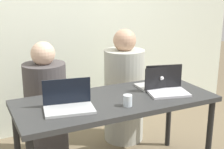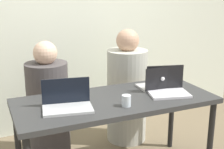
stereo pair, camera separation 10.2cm
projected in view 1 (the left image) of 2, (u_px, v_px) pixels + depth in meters
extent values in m
cube|color=silver|center=(65.00, 14.00, 3.37)|extent=(4.50, 0.10, 2.57)
cube|color=#323232|center=(116.00, 101.00, 2.47)|extent=(1.58, 0.67, 0.04)
cylinder|color=black|center=(209.00, 138.00, 2.63)|extent=(0.05, 0.05, 0.68)
cylinder|color=black|center=(17.00, 146.00, 2.50)|extent=(0.05, 0.05, 0.68)
cylinder|color=black|center=(169.00, 114.00, 3.13)|extent=(0.05, 0.05, 0.68)
cylinder|color=#494444|center=(46.00, 111.00, 2.90)|extent=(0.42, 0.42, 0.91)
sphere|color=beige|center=(43.00, 54.00, 2.76)|extent=(0.22, 0.22, 0.22)
cylinder|color=#B5B7AA|center=(124.00, 96.00, 3.24)|extent=(0.47, 0.47, 0.96)
sphere|color=tan|center=(125.00, 40.00, 3.08)|extent=(0.23, 0.23, 0.23)
cube|color=silver|center=(69.00, 110.00, 2.21)|extent=(0.38, 0.27, 0.02)
cube|color=black|center=(67.00, 91.00, 2.28)|extent=(0.35, 0.07, 0.19)
sphere|color=white|center=(67.00, 91.00, 2.30)|extent=(0.03, 0.03, 0.03)
cube|color=#B3B3B3|center=(154.00, 86.00, 2.75)|extent=(0.31, 0.22, 0.02)
cube|color=black|center=(161.00, 78.00, 2.63)|extent=(0.30, 0.03, 0.19)
sphere|color=white|center=(162.00, 78.00, 2.62)|extent=(0.03, 0.03, 0.03)
cube|color=silver|center=(168.00, 93.00, 2.56)|extent=(0.36, 0.29, 0.02)
cube|color=black|center=(164.00, 76.00, 2.64)|extent=(0.31, 0.09, 0.20)
sphere|color=white|center=(163.00, 76.00, 2.65)|extent=(0.04, 0.04, 0.04)
cylinder|color=silver|center=(128.00, 100.00, 2.30)|extent=(0.07, 0.07, 0.09)
cylinder|color=silver|center=(128.00, 103.00, 2.30)|extent=(0.06, 0.06, 0.05)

